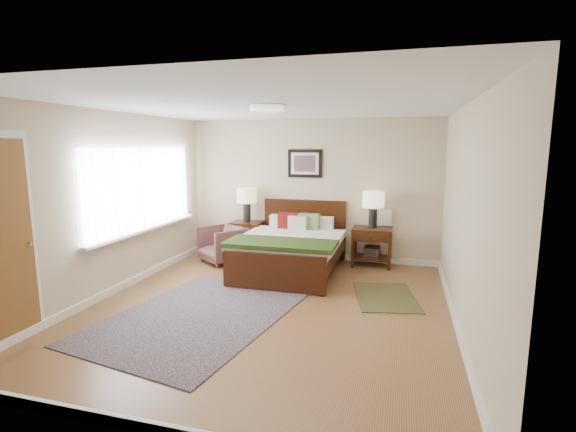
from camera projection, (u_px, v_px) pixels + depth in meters
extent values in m
plane|color=brown|center=(268.00, 307.00, 5.30)|extent=(5.00, 5.00, 0.00)
cube|color=#C0B08B|center=(311.00, 190.00, 7.47)|extent=(4.50, 0.04, 2.50)
cube|color=#C0B08B|center=(148.00, 266.00, 2.71)|extent=(4.50, 0.04, 2.50)
cube|color=#C0B08B|center=(111.00, 204.00, 5.68)|extent=(0.04, 5.00, 2.50)
cube|color=#C0B08B|center=(465.00, 218.00, 4.50)|extent=(0.04, 5.00, 2.50)
cube|color=white|center=(267.00, 105.00, 4.89)|extent=(4.50, 5.00, 0.02)
cube|color=silver|center=(142.00, 188.00, 6.32)|extent=(0.02, 2.72, 1.32)
cube|color=silver|center=(143.00, 188.00, 6.31)|extent=(0.01, 2.60, 1.20)
cube|color=silver|center=(147.00, 229.00, 6.41)|extent=(0.10, 2.72, 0.04)
cylinder|color=#999999|center=(30.00, 244.00, 4.41)|extent=(0.04, 0.04, 0.04)
cylinder|color=white|center=(267.00, 108.00, 4.89)|extent=(0.40, 0.40, 0.07)
cylinder|color=beige|center=(267.00, 105.00, 4.89)|extent=(0.44, 0.44, 0.01)
cube|color=#371708|center=(304.00, 229.00, 7.58)|extent=(1.50, 0.06, 1.05)
cube|color=#371708|center=(273.00, 272.00, 5.82)|extent=(1.50, 0.06, 0.53)
cube|color=#371708|center=(250.00, 251.00, 6.90)|extent=(0.06, 1.87, 0.17)
cube|color=#371708|center=(335.00, 257.00, 6.53)|extent=(0.06, 1.87, 0.17)
cube|color=beige|center=(291.00, 247.00, 6.70)|extent=(1.40, 1.85, 0.21)
cube|color=beige|center=(289.00, 240.00, 6.58)|extent=(1.58, 1.62, 0.09)
cube|color=#2B4012|center=(281.00, 244.00, 6.11)|extent=(1.62, 0.70, 0.07)
cube|color=beige|center=(283.00, 222.00, 7.41)|extent=(0.47, 0.18, 0.24)
cube|color=beige|center=(320.00, 224.00, 7.24)|extent=(0.47, 0.18, 0.24)
cube|color=#62120B|center=(288.00, 221.00, 7.26)|extent=(0.37, 0.17, 0.30)
cube|color=#627644|center=(309.00, 222.00, 7.16)|extent=(0.36, 0.16, 0.30)
cube|color=beige|center=(298.00, 224.00, 7.13)|extent=(0.32, 0.13, 0.26)
cube|color=black|center=(305.00, 164.00, 7.40)|extent=(0.62, 0.03, 0.50)
cube|color=silver|center=(305.00, 164.00, 7.38)|extent=(0.50, 0.01, 0.38)
cube|color=#A52D23|center=(305.00, 164.00, 7.37)|extent=(0.38, 0.01, 0.28)
cube|color=#371708|center=(247.00, 223.00, 7.65)|extent=(0.55, 0.50, 0.05)
cube|color=#371708|center=(230.00, 242.00, 7.56)|extent=(0.05, 0.05, 0.61)
cube|color=#371708|center=(256.00, 244.00, 7.43)|extent=(0.05, 0.05, 0.61)
cube|color=#371708|center=(239.00, 237.00, 7.98)|extent=(0.05, 0.05, 0.61)
cube|color=#371708|center=(264.00, 239.00, 7.85)|extent=(0.05, 0.05, 0.61)
cube|color=#371708|center=(243.00, 231.00, 7.45)|extent=(0.49, 0.03, 0.14)
cube|color=#371708|center=(372.00, 229.00, 7.06)|extent=(0.66, 0.50, 0.05)
cube|color=#371708|center=(353.00, 250.00, 6.98)|extent=(0.05, 0.05, 0.61)
cube|color=#371708|center=(389.00, 252.00, 6.83)|extent=(0.05, 0.05, 0.61)
cube|color=#371708|center=(355.00, 244.00, 7.40)|extent=(0.05, 0.05, 0.61)
cube|color=#371708|center=(390.00, 246.00, 7.24)|extent=(0.05, 0.05, 0.61)
cube|color=#371708|center=(371.00, 238.00, 6.85)|extent=(0.60, 0.03, 0.14)
cube|color=#371708|center=(371.00, 257.00, 7.14)|extent=(0.60, 0.44, 0.03)
cube|color=black|center=(371.00, 256.00, 7.14)|extent=(0.24, 0.31, 0.03)
cube|color=black|center=(372.00, 254.00, 7.13)|extent=(0.24, 0.31, 0.03)
cube|color=black|center=(372.00, 252.00, 7.12)|extent=(0.24, 0.31, 0.03)
cube|color=black|center=(372.00, 250.00, 7.12)|extent=(0.24, 0.31, 0.03)
cube|color=black|center=(372.00, 248.00, 7.11)|extent=(0.24, 0.31, 0.03)
cylinder|color=black|center=(247.00, 213.00, 7.62)|extent=(0.14, 0.14, 0.32)
cylinder|color=black|center=(247.00, 203.00, 7.59)|extent=(0.02, 0.02, 0.06)
cylinder|color=beige|center=(247.00, 195.00, 7.57)|extent=(0.36, 0.36, 0.26)
cylinder|color=black|center=(373.00, 218.00, 7.03)|extent=(0.14, 0.14, 0.32)
cylinder|color=black|center=(373.00, 208.00, 7.00)|extent=(0.02, 0.02, 0.06)
cylinder|color=beige|center=(373.00, 199.00, 6.98)|extent=(0.36, 0.36, 0.26)
imported|color=brown|center=(222.00, 244.00, 7.32)|extent=(0.96, 0.96, 0.64)
cube|color=#0C1640|center=(198.00, 316.00, 5.00)|extent=(2.27, 2.89, 0.01)
cube|color=black|center=(386.00, 296.00, 5.66)|extent=(0.99, 1.29, 0.01)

